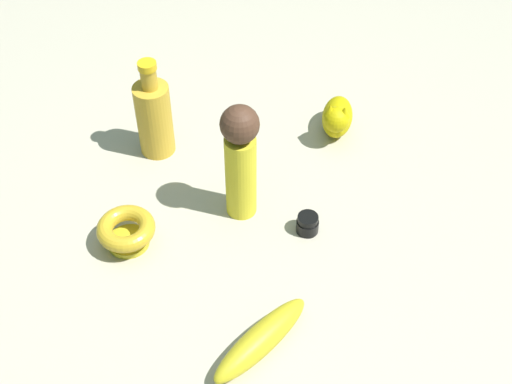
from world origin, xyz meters
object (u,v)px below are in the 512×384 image
(cat_figurine, at_px, (337,117))
(nail_polish_jar, at_px, (307,224))
(bottle_tall, at_px, (154,117))
(bowl, at_px, (126,230))
(person_figure_adult, at_px, (240,158))
(banana, at_px, (261,339))

(cat_figurine, bearing_deg, nail_polish_jar, -28.97)
(nail_polish_jar, bearing_deg, bottle_tall, -140.64)
(bowl, relative_size, person_figure_adult, 0.43)
(bottle_tall, bearing_deg, nail_polish_jar, 39.36)
(bottle_tall, bearing_deg, banana, 10.39)
(banana, bearing_deg, nail_polish_jar, 23.85)
(banana, xyz_separation_m, person_figure_adult, (-0.29, 0.04, 0.10))
(person_figure_adult, bearing_deg, bottle_tall, -147.94)
(bowl, distance_m, person_figure_adult, 0.23)
(nail_polish_jar, relative_size, cat_figurine, 0.29)
(person_figure_adult, bearing_deg, nail_polish_jar, 52.91)
(bowl, height_order, cat_figurine, cat_figurine)
(person_figure_adult, bearing_deg, cat_figurine, 124.71)
(bowl, distance_m, cat_figurine, 0.48)
(cat_figurine, xyz_separation_m, person_figure_adult, (0.16, -0.23, 0.09))
(bottle_tall, distance_m, person_figure_adult, 0.24)
(cat_figurine, height_order, person_figure_adult, person_figure_adult)
(nail_polish_jar, xyz_separation_m, bottle_tall, (-0.28, -0.23, 0.07))
(banana, height_order, person_figure_adult, person_figure_adult)
(nail_polish_jar, height_order, banana, banana)
(bowl, distance_m, banana, 0.31)
(bottle_tall, relative_size, banana, 1.06)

